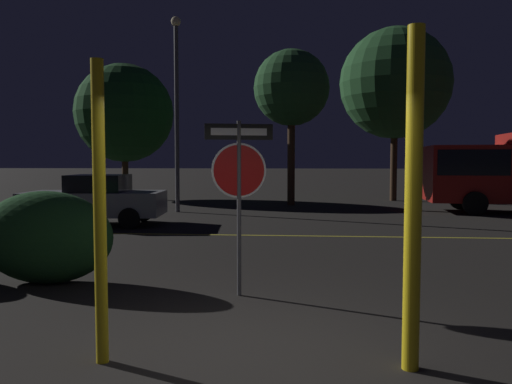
# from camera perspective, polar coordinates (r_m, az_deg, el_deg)

# --- Properties ---
(ground_plane) EXTENTS (260.00, 260.00, 0.00)m
(ground_plane) POSITION_cam_1_polar(r_m,az_deg,el_deg) (5.14, -0.05, -18.10)
(ground_plane) COLOR black
(road_center_stripe) EXTENTS (43.26, 0.12, 0.01)m
(road_center_stripe) POSITION_cam_1_polar(r_m,az_deg,el_deg) (12.79, 2.91, -4.99)
(road_center_stripe) COLOR gold
(road_center_stripe) RESTS_ON ground_plane
(stop_sign) EXTENTS (0.93, 0.25, 2.46)m
(stop_sign) POSITION_cam_1_polar(r_m,az_deg,el_deg) (6.96, -1.96, 2.28)
(stop_sign) COLOR #4C4C51
(stop_sign) RESTS_ON ground_plane
(yellow_pole_left) EXTENTS (0.12, 0.12, 2.83)m
(yellow_pole_left) POSITION_cam_1_polar(r_m,az_deg,el_deg) (4.85, -17.42, -2.32)
(yellow_pole_left) COLOR yellow
(yellow_pole_left) RESTS_ON ground_plane
(yellow_pole_right) EXTENTS (0.15, 0.15, 3.09)m
(yellow_pole_right) POSITION_cam_1_polar(r_m,az_deg,el_deg) (4.68, 17.53, -0.93)
(yellow_pole_right) COLOR yellow
(yellow_pole_right) RESTS_ON ground_plane
(hedge_bush_1) EXTENTS (2.13, 0.99, 1.44)m
(hedge_bush_1) POSITION_cam_1_polar(r_m,az_deg,el_deg) (8.40, -22.91, -4.80)
(hedge_bush_1) COLOR #1E4C23
(hedge_bush_1) RESTS_ON ground_plane
(passing_car_2) EXTENTS (4.20, 2.31, 1.50)m
(passing_car_2) POSITION_cam_1_polar(r_m,az_deg,el_deg) (15.59, -17.83, -0.87)
(passing_car_2) COLOR #9E9EA3
(passing_car_2) RESTS_ON ground_plane
(street_lamp) EXTENTS (0.36, 0.36, 7.21)m
(street_lamp) POSITION_cam_1_polar(r_m,az_deg,el_deg) (19.00, -9.06, 10.43)
(street_lamp) COLOR #4C4C51
(street_lamp) RESTS_ON ground_plane
(tree_0) EXTENTS (5.26, 5.26, 8.24)m
(tree_0) POSITION_cam_1_polar(r_m,az_deg,el_deg) (25.20, 15.61, 11.84)
(tree_0) COLOR #422D1E
(tree_0) RESTS_ON ground_plane
(tree_1) EXTENTS (3.25, 3.25, 6.67)m
(tree_1) POSITION_cam_1_polar(r_m,az_deg,el_deg) (21.82, 4.08, 11.71)
(tree_1) COLOR #422D1E
(tree_1) RESTS_ON ground_plane
(tree_2) EXTENTS (4.94, 4.94, 6.81)m
(tree_2) POSITION_cam_1_polar(r_m,az_deg,el_deg) (26.40, -14.82, 8.69)
(tree_2) COLOR #422D1E
(tree_2) RESTS_ON ground_plane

